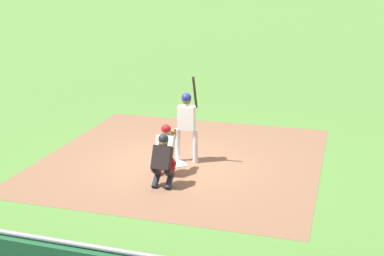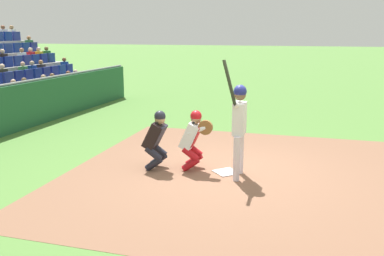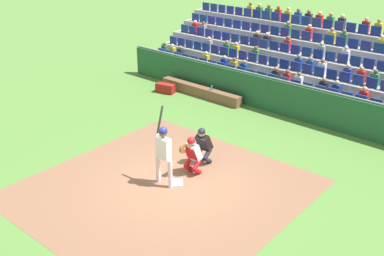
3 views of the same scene
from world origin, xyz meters
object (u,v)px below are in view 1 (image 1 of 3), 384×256
Objects in this scene: home_plate_marker at (177,164)px; home_plate_umpire at (163,159)px; catcher_crouching at (166,147)px; batter_at_plate at (187,119)px.

home_plate_umpire is at bearing -83.82° from home_plate_marker.
catcher_crouching reaches higher than home_plate_umpire.
home_plate_marker is 0.34× the size of home_plate_umpire.
home_plate_marker is at bearing 96.18° from home_plate_umpire.
batter_at_plate reaches higher than home_plate_marker.
catcher_crouching is 0.77m from home_plate_umpire.
batter_at_plate is at bearing 89.22° from home_plate_umpire.
home_plate_marker is 1.00m from catcher_crouching.
batter_at_plate is at bearing 56.37° from home_plate_marker.
home_plate_umpire is (0.19, -0.75, -0.02)m from catcher_crouching.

